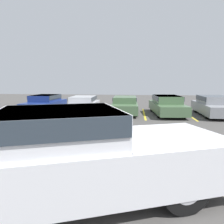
{
  "coord_description": "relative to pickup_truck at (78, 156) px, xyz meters",
  "views": [
    {
      "loc": [
        1.18,
        -4.53,
        2.33
      ],
      "look_at": [
        0.21,
        4.46,
        1.0
      ],
      "focal_mm": 35.0,
      "sensor_mm": 36.0,
      "label": 1
    }
  ],
  "objects": [
    {
      "name": "parked_sedan_c",
      "position": [
        0.35,
        11.36,
        -0.28
      ],
      "size": [
        1.83,
        4.5,
        1.17
      ],
      "rotation": [
        0.0,
        0.0,
        -1.55
      ],
      "color": "#4C6B47",
      "rests_on": "ground_plane"
    },
    {
      "name": "parked_sedan_e",
      "position": [
        6.2,
        11.04,
        -0.22
      ],
      "size": [
        1.88,
        4.65,
        1.29
      ],
      "rotation": [
        0.0,
        0.0,
        -1.59
      ],
      "color": "gray",
      "rests_on": "ground_plane"
    },
    {
      "name": "stall_stripe_a",
      "position": [
        -7.11,
        11.23,
        -0.91
      ],
      "size": [
        0.12,
        5.05,
        0.01
      ],
      "primitive_type": "cube",
      "color": "yellow",
      "rests_on": "ground_plane"
    },
    {
      "name": "stall_stripe_c",
      "position": [
        -1.24,
        11.23,
        -0.91
      ],
      "size": [
        0.12,
        5.05,
        0.01
      ],
      "primitive_type": "cube",
      "color": "yellow",
      "rests_on": "ground_plane"
    },
    {
      "name": "parked_sedan_a",
      "position": [
        -5.54,
        11.5,
        -0.25
      ],
      "size": [
        1.99,
        4.32,
        1.24
      ],
      "rotation": [
        0.0,
        0.0,
        -1.61
      ],
      "color": "navy",
      "rests_on": "ground_plane"
    },
    {
      "name": "stall_stripe_d",
      "position": [
        1.7,
        11.23,
        -0.91
      ],
      "size": [
        0.12,
        5.05,
        0.01
      ],
      "primitive_type": "cube",
      "color": "yellow",
      "rests_on": "ground_plane"
    },
    {
      "name": "pickup_truck",
      "position": [
        0.0,
        0.0,
        0.0
      ],
      "size": [
        6.29,
        4.05,
        1.8
      ],
      "rotation": [
        0.0,
        0.0,
        0.37
      ],
      "color": "silver",
      "rests_on": "ground_plane"
    },
    {
      "name": "parked_sedan_d",
      "position": [
        3.22,
        11.14,
        -0.23
      ],
      "size": [
        2.18,
        4.75,
        1.28
      ],
      "rotation": [
        0.0,
        0.0,
        -1.49
      ],
      "color": "#4C6B47",
      "rests_on": "ground_plane"
    },
    {
      "name": "parked_sedan_b",
      "position": [
        -2.59,
        11.12,
        -0.28
      ],
      "size": [
        1.85,
        4.26,
        1.19
      ],
      "rotation": [
        0.0,
        0.0,
        -1.55
      ],
      "color": "#B7BABF",
      "rests_on": "ground_plane"
    },
    {
      "name": "ground_plane",
      "position": [
        -0.1,
        0.65,
        -0.91
      ],
      "size": [
        60.0,
        60.0,
        0.0
      ],
      "primitive_type": "plane",
      "color": "#4C4947"
    },
    {
      "name": "wheel_stop_curb",
      "position": [
        5.48,
        14.54,
        -0.84
      ],
      "size": [
        1.99,
        0.2,
        0.14
      ],
      "primitive_type": "cube",
      "color": "#B7B2A8",
      "rests_on": "ground_plane"
    },
    {
      "name": "stall_stripe_e",
      "position": [
        4.64,
        11.23,
        -0.91
      ],
      "size": [
        0.12,
        5.05,
        0.01
      ],
      "primitive_type": "cube",
      "color": "yellow",
      "rests_on": "ground_plane"
    },
    {
      "name": "stall_stripe_b",
      "position": [
        -4.17,
        11.23,
        -0.91
      ],
      "size": [
        0.12,
        5.05,
        0.01
      ],
      "primitive_type": "cube",
      "color": "yellow",
      "rests_on": "ground_plane"
    }
  ]
}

